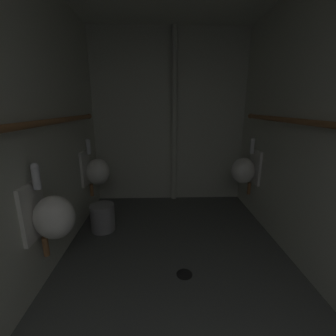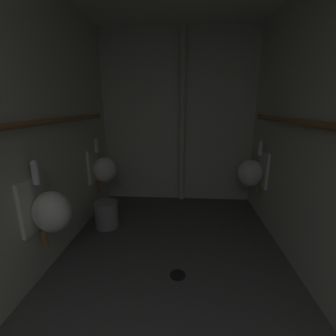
% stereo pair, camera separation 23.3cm
% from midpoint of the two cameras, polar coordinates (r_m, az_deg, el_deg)
% --- Properties ---
extents(floor, '(2.34, 3.74, 0.08)m').
position_cam_midpoint_polar(floor, '(2.19, 3.90, -26.91)').
color(floor, '#4C4F4C').
rests_on(floor, ground).
extents(wall_left, '(0.06, 3.74, 2.48)m').
position_cam_midpoint_polar(wall_left, '(1.99, -30.68, 7.56)').
color(wall_left, beige).
rests_on(wall_left, ground).
extents(wall_back, '(2.34, 0.06, 2.48)m').
position_cam_midpoint_polar(wall_back, '(3.48, 4.41, 11.95)').
color(wall_back, beige).
rests_on(wall_back, ground).
extents(urinal_left_mid, '(0.32, 0.30, 0.76)m').
position_cam_midpoint_polar(urinal_left_mid, '(2.03, -24.53, -9.64)').
color(urinal_left_mid, silver).
extents(urinal_left_far, '(0.32, 0.30, 0.76)m').
position_cam_midpoint_polar(urinal_left_far, '(3.11, -13.80, -0.25)').
color(urinal_left_far, silver).
extents(urinal_right_mid, '(0.32, 0.30, 0.76)m').
position_cam_midpoint_polar(urinal_right_mid, '(3.11, 22.25, -0.96)').
color(urinal_right_mid, silver).
extents(supply_pipe_left, '(0.06, 2.99, 0.06)m').
position_cam_midpoint_polar(supply_pipe_left, '(1.90, -29.26, 9.39)').
color(supply_pipe_left, '#936038').
extents(supply_pipe_right, '(0.06, 2.96, 0.06)m').
position_cam_midpoint_polar(supply_pipe_right, '(1.93, 38.19, 8.14)').
color(supply_pipe_right, '#936038').
extents(standpipe_back_wall, '(0.08, 0.08, 2.43)m').
position_cam_midpoint_polar(standpipe_back_wall, '(3.37, 5.58, 11.83)').
color(standpipe_back_wall, beige).
rests_on(standpipe_back_wall, ground).
extents(floor_drain, '(0.14, 0.14, 0.01)m').
position_cam_midpoint_polar(floor_drain, '(2.21, 5.78, -25.01)').
color(floor_drain, black).
rests_on(floor_drain, ground).
extents(waste_bin, '(0.28, 0.28, 0.32)m').
position_cam_midpoint_polar(waste_bin, '(2.90, -12.76, -11.25)').
color(waste_bin, gray).
rests_on(waste_bin, ground).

